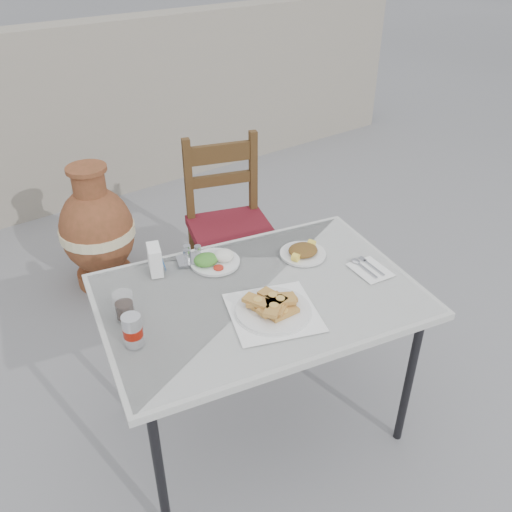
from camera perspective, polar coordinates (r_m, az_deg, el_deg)
ground at (r=2.38m, az=3.17°, el=-16.78°), size 80.00×80.00×0.00m
cafe_table at (r=1.94m, az=0.33°, el=-4.95°), size 1.23×0.96×0.67m
pide_plate at (r=1.80m, az=1.82°, el=-5.31°), size 0.37×0.37×0.06m
salad_rice_plate at (r=2.05m, az=-4.40°, el=-0.37°), size 0.19×0.19×0.05m
salad_chopped_plate at (r=2.11m, az=4.97°, el=0.47°), size 0.18×0.18×0.04m
soda_can at (r=1.70m, az=-12.85°, el=-7.65°), size 0.06×0.06×0.11m
cola_glass at (r=1.82m, az=-13.69°, el=-5.23°), size 0.07×0.07×0.09m
napkin_holder at (r=2.01m, az=-10.58°, el=-0.39°), size 0.08×0.10×0.11m
condiment_caddy at (r=2.07m, az=-6.93°, el=-0.07°), size 0.12×0.11×0.07m
cutlery_napkin at (r=2.07m, az=11.69°, el=-1.25°), size 0.14×0.17×0.01m
chair at (r=2.74m, az=-2.81°, el=3.27°), size 0.50×0.50×0.89m
terracotta_urn at (r=3.07m, az=-16.35°, el=2.52°), size 0.41×0.41×0.71m
back_wall at (r=3.99m, az=-20.29°, el=13.17°), size 6.00×0.25×1.20m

